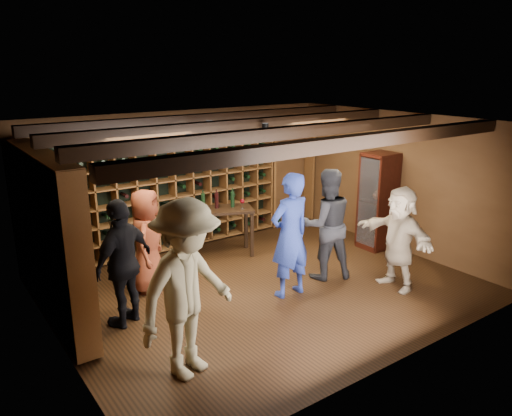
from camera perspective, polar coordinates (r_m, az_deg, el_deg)
ground at (r=7.76m, az=0.95°, el=-8.98°), size 6.00×6.00×0.00m
room_shell at (r=7.12m, az=0.79°, el=9.08°), size 6.00×6.00×6.00m
wine_rack_back at (r=9.03m, az=-10.55°, el=2.13°), size 4.65×0.30×2.20m
wine_rack_left at (r=6.95m, az=-22.50°, el=-3.11°), size 0.30×2.65×2.20m
crate_shelf at (r=10.48m, az=4.08°, el=6.61°), size 1.20×0.32×2.07m
display_cabinet at (r=9.37m, az=13.72°, el=0.57°), size 0.55×0.50×1.75m
man_blue_shirt at (r=7.19m, az=3.90°, el=-3.14°), size 0.68×0.46×1.85m
man_grey_suit at (r=7.87m, az=8.02°, el=-1.85°), size 1.05×0.94×1.77m
guest_red_floral at (r=7.55m, az=-12.36°, el=-3.68°), size 0.85×0.91×1.57m
guest_woman_black at (r=6.64m, az=-14.92°, el=-6.07°), size 1.07×0.82×1.70m
guest_khaki at (r=5.39m, az=-7.88°, el=-9.24°), size 1.45×1.10×1.99m
guest_beige at (r=7.78m, az=16.02°, el=-3.30°), size 0.61×1.50×1.58m
tasting_table at (r=8.79m, az=-4.16°, el=-0.69°), size 1.27×0.95×1.14m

